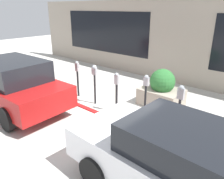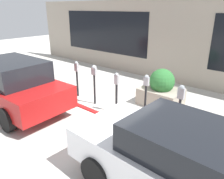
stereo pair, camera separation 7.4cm
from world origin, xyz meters
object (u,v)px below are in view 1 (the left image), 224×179
planter_box (162,90)px  parked_car_front (183,164)px  parking_meter_nearest (180,101)px  parked_car_middle (12,83)px  parking_meter_fourth (95,77)px  parking_meter_middle (117,88)px  parking_meter_farthest (77,74)px  parking_meter_second (146,91)px

planter_box → parked_car_front: bearing=123.9°
parking_meter_nearest → parked_car_middle: (4.96, 2.09, -0.10)m
parking_meter_fourth → parked_car_middle: parked_car_middle is taller
parking_meter_nearest → parked_car_front: parked_car_front is taller
parking_meter_middle → parking_meter_farthest: parking_meter_farthest is taller
planter_box → parked_car_front: parked_car_front is taller
parking_meter_second → parking_meter_middle: bearing=1.3°
parking_meter_nearest → parking_meter_fourth: 3.09m
parking_meter_farthest → parked_car_front: size_ratio=0.32×
parked_car_middle → parking_meter_second: bearing=-154.3°
parking_meter_fourth → planter_box: size_ratio=1.01×
planter_box → parked_car_middle: bearing=43.5°
parking_meter_fourth → parked_car_middle: (1.87, 2.03, -0.14)m
parking_meter_middle → planter_box: bearing=-118.4°
parking_meter_second → parked_car_middle: parked_car_middle is taller
parking_meter_nearest → parked_car_front: (-1.01, 2.00, -0.19)m
parking_meter_middle → parking_meter_farthest: bearing=-2.7°
parking_meter_middle → parking_meter_fourth: (1.01, -0.01, 0.16)m
parking_meter_second → parking_meter_fourth: parking_meter_second is taller
parked_car_front → parking_meter_fourth: bearing=-23.7°
parking_meter_nearest → planter_box: (1.28, -1.41, -0.43)m
parking_meter_middle → parked_car_front: 3.65m
parking_meter_nearest → parking_meter_farthest: bearing=-0.3°
parking_meter_farthest → parking_meter_nearest: bearing=179.7°
planter_box → parked_car_front: size_ratio=0.33×
planter_box → parked_car_front: 4.12m
parking_meter_middle → planter_box: 1.71m
parking_meter_farthest → parked_car_front: 5.50m
parked_car_middle → parking_meter_middle: bearing=-146.6°
parking_meter_second → parking_meter_fourth: (2.07, 0.01, -0.01)m
parking_meter_second → parked_car_front: parking_meter_second is taller
parking_meter_middle → parking_meter_fourth: 1.02m
parked_car_front → parking_meter_nearest: bearing=-61.5°
parking_meter_fourth → planter_box: parking_meter_fourth is taller
parking_meter_nearest → planter_box: bearing=-47.7°
parking_meter_fourth → parking_meter_middle: bearing=179.2°
parking_meter_nearest → parking_meter_second: parking_meter_second is taller
parking_meter_nearest → parking_meter_middle: bearing=2.1°
parking_meter_middle → parking_meter_fourth: bearing=-0.8°
parked_car_front → parking_meter_middle: bearing=-30.2°
parking_meter_fourth → parking_meter_farthest: bearing=-4.6°
parking_meter_middle → parked_car_front: size_ratio=0.31×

